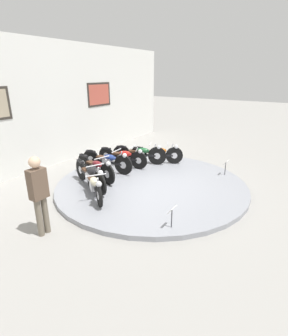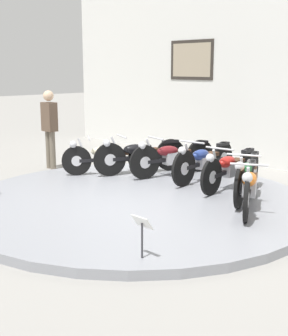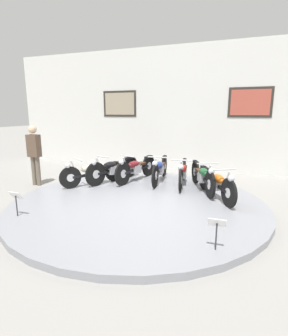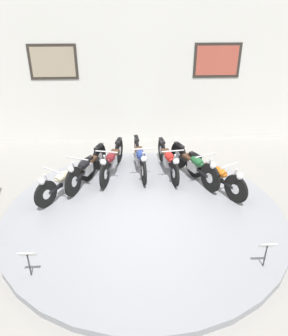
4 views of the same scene
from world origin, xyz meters
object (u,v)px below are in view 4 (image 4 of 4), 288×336
object	(u,v)px
motorcycle_red	(168,159)
motorcycle_green	(194,164)
motorcycle_cream	(67,179)
motorcycle_orange	(215,174)
motorcycle_blue	(140,157)
info_placard_front_centre	(267,249)
info_placard_front_left	(28,258)
motorcycle_black	(86,167)
motorcycle_maroon	(112,160)

from	to	relation	value
motorcycle_red	motorcycle_green	xyz separation A→B (m)	(0.60, -0.34, 0.02)
motorcycle_cream	motorcycle_orange	size ratio (longest dim) A/B	0.93
motorcycle_green	motorcycle_red	bearing A→B (deg)	150.42
motorcycle_blue	motorcycle_orange	distance (m)	1.95
motorcycle_cream	motorcycle_red	bearing A→B (deg)	19.56
info_placard_front_centre	motorcycle_cream	bearing A→B (deg)	145.25
motorcycle_orange	info_placard_front_centre	distance (m)	2.51
motorcycle_orange	info_placard_front_left	size ratio (longest dim) A/B	3.42
motorcycle_black	motorcycle_green	bearing A→B (deg)	0.01
motorcycle_maroon	motorcycle_blue	size ratio (longest dim) A/B	0.98
motorcycle_black	motorcycle_maroon	bearing A→B (deg)	30.04
motorcycle_red	info_placard_front_left	bearing A→B (deg)	-127.95
motorcycle_blue	info_placard_front_centre	size ratio (longest dim) A/B	3.95
motorcycle_black	info_placard_front_left	size ratio (longest dim) A/B	3.72
motorcycle_red	motorcycle_green	size ratio (longest dim) A/B	1.05
motorcycle_orange	motorcycle_maroon	bearing A→B (deg)	160.38
motorcycle_green	info_placard_front_centre	size ratio (longest dim) A/B	3.67
motorcycle_cream	info_placard_front_centre	distance (m)	4.39
motorcycle_cream	motorcycle_blue	size ratio (longest dim) A/B	0.81
motorcycle_cream	motorcycle_orange	world-z (taller)	motorcycle_orange
motorcycle_cream	motorcycle_green	xyz separation A→B (m)	(3.00, 0.51, 0.03)
motorcycle_black	motorcycle_maroon	size ratio (longest dim) A/B	0.96
info_placard_front_left	motorcycle_red	bearing A→B (deg)	52.05
motorcycle_maroon	motorcycle_orange	xyz separation A→B (m)	(2.40, -0.86, -0.01)
motorcycle_blue	motorcycle_red	bearing A→B (deg)	-9.99
motorcycle_black	motorcycle_maroon	xyz separation A→B (m)	(0.59, 0.34, -0.00)
motorcycle_red	motorcycle_blue	bearing A→B (deg)	170.01
motorcycle_maroon	motorcycle_red	world-z (taller)	motorcycle_maroon
motorcycle_maroon	motorcycle_red	bearing A→B (deg)	-0.11
info_placard_front_centre	motorcycle_black	bearing A→B (deg)	136.83
info_placard_front_left	motorcycle_cream	bearing A→B (deg)	85.08
motorcycle_maroon	info_placard_front_centre	size ratio (longest dim) A/B	3.87
motorcycle_orange	info_placard_front_centre	world-z (taller)	motorcycle_orange
motorcycle_black	motorcycle_blue	bearing A→B (deg)	19.56
motorcycle_maroon	motorcycle_green	xyz separation A→B (m)	(2.02, -0.34, 0.00)
motorcycle_maroon	motorcycle_blue	world-z (taller)	motorcycle_blue
motorcycle_blue	motorcycle_red	xyz separation A→B (m)	(0.70, -0.12, -0.02)
motorcycle_green	motorcycle_orange	size ratio (longest dim) A/B	1.07
motorcycle_cream	motorcycle_blue	world-z (taller)	motorcycle_blue
motorcycle_maroon	info_placard_front_centre	xyz separation A→B (m)	(2.62, -3.36, -0.03)
motorcycle_maroon	info_placard_front_left	xyz separation A→B (m)	(-1.20, -3.36, -0.03)
motorcycle_orange	motorcycle_blue	bearing A→B (deg)	149.94
motorcycle_black	motorcycle_orange	distance (m)	3.04
motorcycle_green	info_placard_front_left	bearing A→B (deg)	-136.83
motorcycle_blue	motorcycle_green	size ratio (longest dim) A/B	1.08
motorcycle_cream	motorcycle_orange	xyz separation A→B (m)	(3.39, 0.00, 0.02)
motorcycle_black	motorcycle_blue	world-z (taller)	motorcycle_blue
motorcycle_green	motorcycle_orange	bearing A→B (deg)	-52.99
motorcycle_blue	motorcycle_green	distance (m)	1.38
motorcycle_maroon	motorcycle_green	world-z (taller)	motorcycle_green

